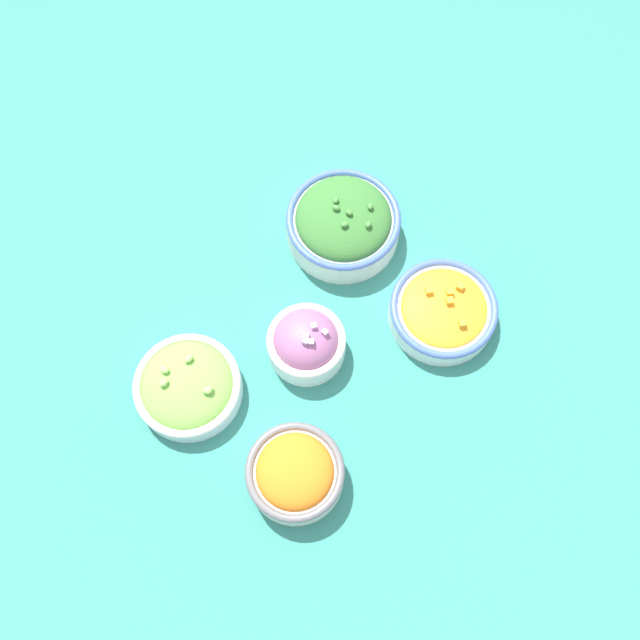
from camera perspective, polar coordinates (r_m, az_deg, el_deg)
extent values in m
plane|color=#337F75|center=(1.11, 0.00, -0.56)|extent=(3.00, 3.00, 0.00)
cylinder|color=silver|center=(1.16, 1.85, 7.49)|extent=(0.18, 0.18, 0.05)
torus|color=#4766B7|center=(1.14, 1.89, 8.11)|extent=(0.18, 0.18, 0.01)
ellipsoid|color=#387533|center=(1.14, 1.89, 8.11)|extent=(0.15, 0.15, 0.06)
ellipsoid|color=#47893D|center=(1.11, 1.30, 8.97)|extent=(0.01, 0.01, 0.01)
ellipsoid|color=#47893D|center=(1.12, 1.27, 9.56)|extent=(0.01, 0.01, 0.01)
ellipsoid|color=#47893D|center=(1.10, 1.98, 7.64)|extent=(0.01, 0.01, 0.01)
ellipsoid|color=#47893D|center=(1.10, 3.90, 7.63)|extent=(0.01, 0.01, 0.01)
ellipsoid|color=#47893D|center=(1.10, 2.34, 8.60)|extent=(0.01, 0.01, 0.01)
ellipsoid|color=#47893D|center=(1.12, 4.05, 9.07)|extent=(0.01, 0.01, 0.01)
cylinder|color=silver|center=(1.03, -1.98, -12.22)|extent=(0.14, 0.14, 0.05)
torus|color=slate|center=(1.01, -2.03, -12.01)|extent=(0.14, 0.14, 0.01)
ellipsoid|color=orange|center=(1.01, -2.03, -12.01)|extent=(0.11, 0.11, 0.05)
cylinder|color=white|center=(1.08, -1.09, -2.02)|extent=(0.12, 0.12, 0.05)
torus|color=silver|center=(1.06, -1.11, -1.61)|extent=(0.12, 0.12, 0.01)
ellipsoid|color=#9E5B8E|center=(1.06, -1.11, -1.61)|extent=(0.10, 0.10, 0.06)
cube|color=#C699C1|center=(1.02, -1.16, -1.70)|extent=(0.01, 0.01, 0.01)
cube|color=#C699C1|center=(1.03, -0.51, -0.48)|extent=(0.01, 0.01, 0.01)
cube|color=#C699C1|center=(1.02, -1.13, -1.27)|extent=(0.01, 0.01, 0.01)
cube|color=#C699C1|center=(1.02, -0.70, -1.76)|extent=(0.01, 0.01, 0.01)
cube|color=#C699C1|center=(1.03, 0.40, -0.98)|extent=(0.01, 0.01, 0.01)
cylinder|color=white|center=(1.12, 9.75, 0.62)|extent=(0.17, 0.17, 0.04)
torus|color=#4766B7|center=(1.10, 9.90, 0.98)|extent=(0.17, 0.17, 0.01)
ellipsoid|color=orange|center=(1.10, 9.90, 0.98)|extent=(0.13, 0.13, 0.02)
cube|color=#F4A828|center=(1.10, 10.35, 2.23)|extent=(0.01, 0.01, 0.01)
cube|color=#F4A828|center=(1.10, 11.17, 2.65)|extent=(0.01, 0.01, 0.01)
cube|color=#F4A828|center=(1.08, 11.33, -0.26)|extent=(0.01, 0.01, 0.01)
cube|color=#F4A828|center=(1.09, 8.72, 2.33)|extent=(0.01, 0.01, 0.01)
cube|color=#F4A828|center=(1.09, 10.33, 1.53)|extent=(0.01, 0.01, 0.01)
cylinder|color=silver|center=(1.08, -10.46, -5.36)|extent=(0.16, 0.16, 0.03)
torus|color=silver|center=(1.07, -10.61, -5.11)|extent=(0.16, 0.16, 0.01)
ellipsoid|color=#7ABC4C|center=(1.07, -10.61, -5.11)|extent=(0.14, 0.14, 0.04)
ellipsoid|color=#99D166|center=(1.05, -12.39, -4.93)|extent=(0.02, 0.01, 0.01)
ellipsoid|color=#99D166|center=(1.03, -9.03, -5.59)|extent=(0.02, 0.02, 0.01)
ellipsoid|color=#99D166|center=(1.05, -12.33, -3.91)|extent=(0.01, 0.01, 0.01)
ellipsoid|color=#99D166|center=(1.03, -8.89, -5.55)|extent=(0.02, 0.01, 0.01)
ellipsoid|color=#99D166|center=(1.05, -10.47, -3.07)|extent=(0.01, 0.01, 0.01)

